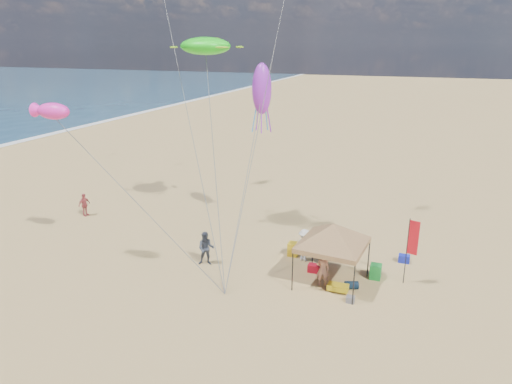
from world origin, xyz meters
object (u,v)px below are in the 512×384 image
beach_cart (338,287)px  person_near_c (304,245)px  feather_flag (411,242)px  chair_green (375,272)px  cooler_red (314,268)px  person_near_b (206,248)px  canopy_tent (334,226)px  chair_yellow (293,249)px  person_near_a (323,269)px  cooler_blue (404,259)px  person_far_a (84,205)px

beach_cart → person_near_c: (-2.20, 2.43, 0.63)m
feather_flag → chair_green: (-1.42, 0.05, -1.75)m
cooler_red → chair_green: bearing=7.8°
feather_flag → cooler_red: 4.67m
chair_green → person_near_b: 8.12m
person_near_b → canopy_tent: bearing=-16.6°
chair_yellow → cooler_red: bearing=-44.0°
person_near_a → canopy_tent: bearing=-148.1°
person_near_b → beach_cart: bearing=-22.0°
canopy_tent → person_near_b: size_ratio=3.21×
chair_yellow → cooler_blue: bearing=12.7°
chair_yellow → person_near_a: (2.10, -2.50, 0.44)m
feather_flag → cooler_blue: (-0.28, 2.26, -1.91)m
canopy_tent → beach_cart: 2.72m
cooler_red → person_near_b: 5.30m
cooler_blue → canopy_tent: bearing=-131.2°
person_near_b → person_far_a: (-10.19, 3.35, -0.12)m
person_near_b → person_near_c: bearing=6.4°
cooler_red → chair_green: (2.82, 0.39, 0.16)m
cooler_blue → person_near_c: size_ratio=0.33×
chair_green → beach_cart: size_ratio=0.78×
person_near_a → chair_green: bearing=-157.9°
person_near_a → cooler_red: bearing=-71.8°
canopy_tent → cooler_blue: bearing=48.8°
beach_cart → person_near_a: person_near_a is taller
chair_yellow → person_near_c: bearing=-27.6°
cooler_red → person_near_b: size_ratio=0.32×
person_near_a → person_near_c: size_ratio=0.95×
beach_cart → person_near_a: bearing=159.9°
chair_green → chair_yellow: 4.37m
chair_yellow → person_near_b: 4.49m
person_near_a → cooler_blue: bearing=-144.3°
chair_green → cooler_blue: bearing=62.8°
person_near_c → canopy_tent: bearing=153.6°
person_near_c → person_far_a: size_ratio=1.13×
cooler_blue → chair_yellow: (-5.39, -1.22, 0.16)m
cooler_red → beach_cart: cooler_red is taller
cooler_blue → chair_green: size_ratio=0.77×
canopy_tent → feather_flag: 3.52m
cooler_red → cooler_blue: 4.74m
cooler_blue → beach_cart: (-2.52, -3.99, 0.01)m
cooler_red → chair_yellow: chair_yellow is taller
canopy_tent → chair_yellow: bearing=138.0°
cooler_red → chair_green: chair_green is taller
cooler_red → feather_flag: bearing=4.5°
person_near_a → person_near_c: person_near_c is taller
chair_green → chair_yellow: size_ratio=1.00×
feather_flag → cooler_red: (-4.24, -0.34, -1.91)m
person_near_a → person_near_c: (-1.43, 2.15, 0.04)m
chair_yellow → canopy_tent: bearing=-42.0°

